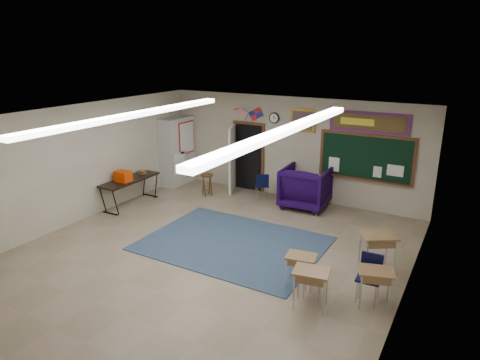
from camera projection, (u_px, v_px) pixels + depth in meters
The scene contains 24 objects.
floor at pixel (206, 256), 9.32m from camera, with size 9.00×9.00×0.00m, color #85715C.
back_wall at pixel (291, 148), 12.60m from camera, with size 8.00×0.04×3.00m, color #BCB398.
left_wall at pixel (73, 165), 10.77m from camera, with size 0.04×9.00×3.00m, color #BCB398.
right_wall at pixel (407, 230), 6.97m from camera, with size 0.04×9.00×3.00m, color #BCB398.
ceiling at pixel (203, 119), 8.42m from camera, with size 8.00×9.00×0.04m, color silver.
area_rug at pixel (233, 243), 9.88m from camera, with size 4.00×3.00×0.02m, color #30435C.
fluorescent_strips at pixel (203, 122), 8.44m from camera, with size 3.86×6.00×0.10m, color white, non-canonical shape.
doorway at pixel (244, 157), 13.32m from camera, with size 1.10×0.89×2.16m.
chalkboard at pixel (365, 159), 11.53m from camera, with size 2.55×0.14×1.30m.
bulletin_board at pixel (369, 122), 11.24m from camera, with size 2.10×0.05×0.55m.
framed_art_print at pixel (303, 120), 12.15m from camera, with size 0.75×0.05×0.65m.
wall_clock at pixel (274, 118), 12.57m from camera, with size 0.32×0.05×0.32m.
wall_flags at pixel (248, 112), 12.92m from camera, with size 1.16×0.06×0.70m, color red, non-canonical shape.
storage_cabinet at pixel (177, 151), 13.94m from camera, with size 0.59×1.25×2.20m.
wingback_armchair at pixel (306, 187), 12.00m from camera, with size 1.24×1.28×1.16m, color #160431.
student_chair_reading at pixel (262, 186), 12.70m from camera, with size 0.40×0.40×0.80m, color black, non-canonical shape.
student_chair_desk_a at pixel (312, 279), 7.71m from camera, with size 0.35×0.35×0.70m, color black, non-canonical shape.
student_chair_desk_b at pixel (369, 279), 7.55m from camera, with size 0.43×0.43×0.85m, color black, non-canonical shape.
student_desk_front_left at pixel (301, 269), 8.00m from camera, with size 0.61×0.50×0.66m.
student_desk_front_right at pixel (377, 251), 8.54m from camera, with size 0.84×0.80×0.81m.
student_desk_back_left at pixel (311, 287), 7.35m from camera, with size 0.67×0.55×0.72m.
student_desk_back_right at pixel (375, 286), 7.39m from camera, with size 0.69×0.59×0.71m.
folding_table at pixel (130, 191), 12.20m from camera, with size 0.66×1.89×1.07m.
wooden_stool at pixel (207, 184), 13.02m from camera, with size 0.38×0.38×0.66m.
Camera 1 is at (4.81, -6.92, 4.35)m, focal length 32.00 mm.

